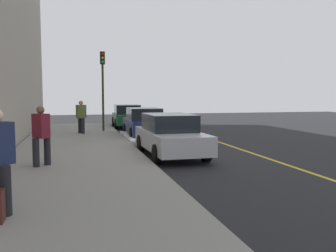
# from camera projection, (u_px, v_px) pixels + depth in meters

# --- Properties ---
(ground_plane) EXTENTS (56.00, 56.00, 0.00)m
(ground_plane) POSITION_uv_depth(u_px,v_px,m) (167.00, 154.00, 13.81)
(ground_plane) COLOR black
(sidewalk) EXTENTS (28.00, 4.60, 0.15)m
(sidewalk) POSITION_uv_depth(u_px,v_px,m) (76.00, 156.00, 13.01)
(sidewalk) COLOR gray
(sidewalk) RESTS_ON ground
(lane_stripe_centre) EXTENTS (28.00, 0.14, 0.01)m
(lane_stripe_centre) POSITION_uv_depth(u_px,v_px,m) (246.00, 151.00, 14.58)
(lane_stripe_centre) COLOR gold
(lane_stripe_centre) RESTS_ON ground
(snow_bank_curb) EXTENTS (4.47, 0.56, 0.22)m
(snow_bank_curb) POSITION_uv_depth(u_px,v_px,m) (131.00, 138.00, 18.14)
(snow_bank_curb) COLOR white
(snow_bank_curb) RESTS_ON ground
(parked_car_green) EXTENTS (4.21, 2.00, 1.51)m
(parked_car_green) POSITION_uv_depth(u_px,v_px,m) (127.00, 116.00, 25.16)
(parked_car_green) COLOR black
(parked_car_green) RESTS_ON ground
(parked_car_navy) EXTENTS (4.31, 1.95, 1.51)m
(parked_car_navy) POSITION_uv_depth(u_px,v_px,m) (144.00, 123.00, 19.38)
(parked_car_navy) COLOR black
(parked_car_navy) RESTS_ON ground
(parked_car_silver) EXTENTS (4.54, 1.95, 1.51)m
(parked_car_silver) POSITION_uv_depth(u_px,v_px,m) (170.00, 135.00, 13.50)
(parked_car_silver) COLOR black
(parked_car_silver) RESTS_ON ground
(pedestrian_olive_coat) EXTENTS (0.55, 0.55, 1.74)m
(pedestrian_olive_coat) POSITION_uv_depth(u_px,v_px,m) (81.00, 116.00, 19.73)
(pedestrian_olive_coat) COLOR black
(pedestrian_olive_coat) RESTS_ON sidewalk
(pedestrian_burgundy_coat) EXTENTS (0.55, 0.53, 1.75)m
(pedestrian_burgundy_coat) POSITION_uv_depth(u_px,v_px,m) (41.00, 134.00, 10.79)
(pedestrian_burgundy_coat) COLOR black
(pedestrian_burgundy_coat) RESTS_ON sidewalk
(traffic_light_pole) EXTENTS (0.35, 0.26, 4.45)m
(traffic_light_pole) POSITION_uv_depth(u_px,v_px,m) (103.00, 78.00, 20.89)
(traffic_light_pole) COLOR #2D2D19
(traffic_light_pole) RESTS_ON sidewalk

